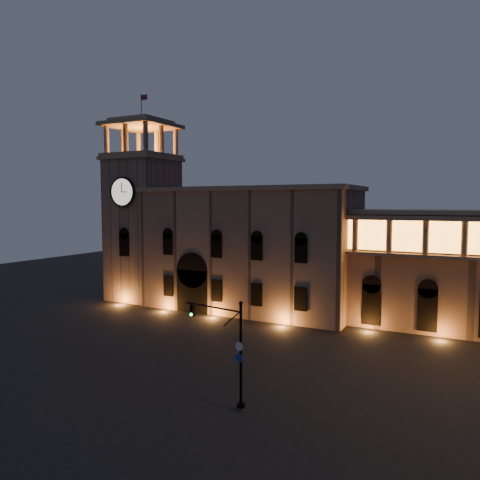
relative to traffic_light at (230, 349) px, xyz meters
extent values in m
plane|color=black|center=(-10.98, 7.68, -4.25)|extent=(160.00, 160.00, 0.00)
cube|color=#7A5F50|center=(-12.98, 29.68, 4.25)|extent=(30.00, 12.00, 17.00)
cube|color=#88725E|center=(-12.98, 29.68, 13.05)|extent=(30.80, 12.80, 0.60)
cube|color=black|center=(-18.98, 24.28, -1.25)|extent=(5.00, 1.40, 6.00)
cylinder|color=black|center=(-18.98, 24.28, 1.75)|extent=(5.00, 1.40, 5.00)
cube|color=#FF9832|center=(-18.98, 24.08, -1.45)|extent=(4.20, 0.20, 5.00)
cube|color=#7A5F50|center=(-31.48, 28.68, 6.75)|extent=(9.00, 9.00, 22.00)
cube|color=#88725E|center=(-31.48, 28.68, 18.00)|extent=(9.80, 9.80, 0.50)
cylinder|color=black|center=(-31.48, 24.00, 12.75)|extent=(4.60, 0.35, 4.60)
cylinder|color=beige|center=(-31.48, 23.86, 12.75)|extent=(4.00, 0.12, 4.00)
cube|color=#88725E|center=(-31.48, 28.68, 18.50)|extent=(9.40, 9.40, 0.50)
cube|color=#FF9832|center=(-31.48, 28.68, 18.80)|extent=(6.80, 6.80, 0.15)
cylinder|color=#88725E|center=(-35.28, 24.88, 20.85)|extent=(0.76, 0.76, 4.20)
cylinder|color=#88725E|center=(-31.48, 24.88, 20.85)|extent=(0.76, 0.76, 4.20)
cylinder|color=#88725E|center=(-27.68, 24.88, 20.85)|extent=(0.76, 0.76, 4.20)
cylinder|color=#88725E|center=(-35.28, 32.48, 20.85)|extent=(0.76, 0.76, 4.20)
cylinder|color=#88725E|center=(-31.48, 32.48, 20.85)|extent=(0.76, 0.76, 4.20)
cylinder|color=#88725E|center=(-27.68, 32.48, 20.85)|extent=(0.76, 0.76, 4.20)
cylinder|color=#88725E|center=(-35.28, 28.68, 20.85)|extent=(0.76, 0.76, 4.20)
cylinder|color=#88725E|center=(-27.68, 28.68, 20.85)|extent=(0.76, 0.76, 4.20)
cube|color=#88725E|center=(-31.48, 28.68, 23.25)|extent=(9.80, 9.80, 0.60)
cube|color=#88725E|center=(-31.48, 28.68, 23.85)|extent=(7.50, 7.50, 0.60)
cylinder|color=black|center=(-31.48, 28.68, 26.15)|extent=(0.10, 0.10, 4.00)
plane|color=#59192F|center=(-30.88, 28.68, 27.55)|extent=(1.20, 0.00, 1.20)
cylinder|color=#88725E|center=(3.02, 26.18, 7.25)|extent=(0.70, 0.70, 4.00)
cylinder|color=#88725E|center=(7.02, 26.18, 7.25)|extent=(0.70, 0.70, 4.00)
cylinder|color=#88725E|center=(11.02, 26.18, 7.25)|extent=(0.70, 0.70, 4.00)
cylinder|color=#88725E|center=(15.02, 26.18, 7.25)|extent=(0.70, 0.70, 4.00)
cylinder|color=black|center=(0.98, -0.17, -0.34)|extent=(0.22, 0.22, 7.83)
cylinder|color=black|center=(0.98, -0.17, -4.09)|extent=(0.63, 0.63, 0.34)
sphere|color=black|center=(0.98, -0.17, 3.69)|extent=(0.31, 0.31, 0.31)
cylinder|color=black|center=(-1.77, 0.33, 3.02)|extent=(5.53, 1.14, 0.13)
cube|color=black|center=(-3.86, 0.72, 2.46)|extent=(0.39, 0.37, 0.95)
cylinder|color=#0CE53F|center=(-3.89, 0.54, 2.14)|extent=(0.21, 0.12, 0.20)
cylinder|color=silver|center=(0.90, -0.31, 0.44)|extent=(0.67, 0.17, 0.67)
cylinder|color=navy|center=(0.90, -0.31, -0.45)|extent=(0.67, 0.17, 0.67)
camera|label=1|loc=(16.61, -30.51, 11.10)|focal=35.00mm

